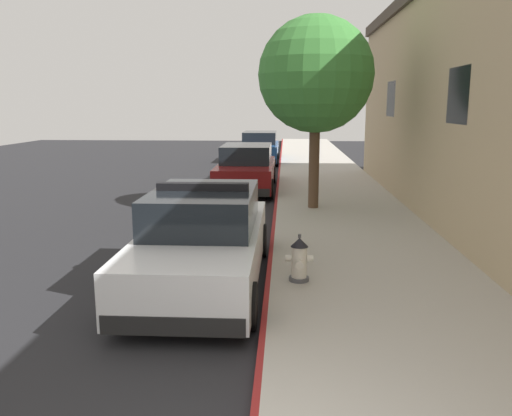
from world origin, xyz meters
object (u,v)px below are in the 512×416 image
object	(u,v)px
parked_car_silver_ahead	(247,169)
police_cruiser	(203,240)
street_tree	(316,75)
fire_hydrant	(299,260)
parked_car_dark_far	(260,148)

from	to	relation	value
parked_car_silver_ahead	police_cruiser	bearing A→B (deg)	-89.94
street_tree	fire_hydrant	bearing A→B (deg)	-94.99
police_cruiser	parked_car_silver_ahead	size ratio (longest dim) A/B	1.00
police_cruiser	parked_car_dark_far	world-z (taller)	police_cruiser
police_cruiser	street_tree	distance (m)	6.88
parked_car_dark_far	street_tree	size ratio (longest dim) A/B	0.96
parked_car_dark_far	parked_car_silver_ahead	bearing A→B (deg)	-90.14
police_cruiser	street_tree	bearing A→B (deg)	70.36
police_cruiser	parked_car_silver_ahead	bearing A→B (deg)	90.06
parked_car_dark_far	fire_hydrant	world-z (taller)	parked_car_dark_far
parked_car_silver_ahead	parked_car_dark_far	size ratio (longest dim) A/B	1.00
parked_car_silver_ahead	fire_hydrant	size ratio (longest dim) A/B	6.37
fire_hydrant	street_tree	size ratio (longest dim) A/B	0.15
parked_car_silver_ahead	fire_hydrant	distance (m)	10.08
parked_car_dark_far	fire_hydrant	distance (m)	18.91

